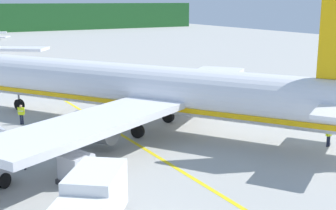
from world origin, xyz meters
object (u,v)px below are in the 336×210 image
airliner_foreground (144,89)px  crew_supervisor (329,134)px  cargo_container_mid (77,169)px  crew_loader_left (75,144)px  service_truck_catering (91,204)px  crew_loader_right (21,113)px  crew_marshaller (24,154)px

airliner_foreground → crew_supervisor: airliner_foreground is taller
cargo_container_mid → crew_loader_left: 4.63m
airliner_foreground → crew_supervisor: size_ratio=21.86×
service_truck_catering → crew_loader_left: bearing=75.1°
cargo_container_mid → crew_loader_right: 15.01m
service_truck_catering → cargo_container_mid: bearing=77.0°
service_truck_catering → cargo_container_mid: 6.64m
crew_marshaller → crew_loader_left: bearing=9.0°
cargo_container_mid → crew_loader_right: size_ratio=1.36×
crew_loader_left → crew_supervisor: (16.96, -7.06, 0.04)m
cargo_container_mid → crew_marshaller: cargo_container_mid is taller
crew_marshaller → airliner_foreground: bearing=23.2°
airliner_foreground → crew_loader_right: 11.09m
airliner_foreground → crew_marshaller: 12.17m
airliner_foreground → crew_loader_right: airliner_foreground is taller
airliner_foreground → crew_loader_left: size_ratio=22.80×
service_truck_catering → cargo_container_mid: size_ratio=2.37×
airliner_foreground → crew_supervisor: bearing=-49.5°
crew_supervisor → service_truck_catering: bearing=-169.2°
crew_loader_left → crew_loader_right: 10.68m
service_truck_catering → crew_loader_left: (2.89, 10.84, -0.65)m
service_truck_catering → crew_loader_right: (1.59, 21.44, -0.57)m
crew_loader_right → cargo_container_mid: bearing=-90.4°
crew_loader_left → airliner_foreground: bearing=29.2°
airliner_foreground → cargo_container_mid: bearing=-135.8°
crew_loader_right → crew_marshaller: bearing=-101.5°
crew_marshaller → crew_loader_right: (2.28, 11.17, 0.00)m
airliner_foreground → service_truck_catering: bearing=-124.5°
crew_marshaller → cargo_container_mid: bearing=-60.5°
airliner_foreground → crew_supervisor: (9.56, -11.20, -2.40)m
cargo_container_mid → crew_supervisor: bearing=-8.2°
service_truck_catering → crew_loader_left: service_truck_catering is taller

